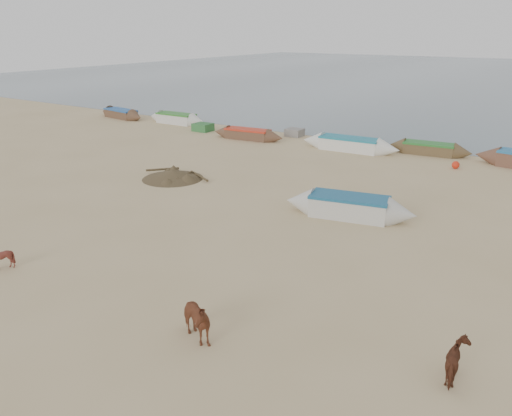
{
  "coord_description": "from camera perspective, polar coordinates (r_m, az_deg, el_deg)",
  "views": [
    {
      "loc": [
        10.08,
        -11.35,
        7.63
      ],
      "look_at": [
        0.0,
        4.0,
        1.0
      ],
      "focal_mm": 35.0,
      "sensor_mm": 36.0,
      "label": 1
    }
  ],
  "objects": [
    {
      "name": "cow_adult",
      "position": [
        13.17,
        -7.15,
        -12.56
      ],
      "size": [
        1.57,
        1.1,
        1.21
      ],
      "primitive_type": "imported",
      "rotation": [
        0.0,
        0.0,
        1.22
      ],
      "color": "brown",
      "rests_on": "ground"
    },
    {
      "name": "beach_clutter",
      "position": [
        32.75,
        21.17,
        5.56
      ],
      "size": [
        46.17,
        3.86,
        0.64
      ],
      "color": "#316D37",
      "rests_on": "ground"
    },
    {
      "name": "debris_pile",
      "position": [
        27.23,
        -9.51,
        3.81
      ],
      "size": [
        3.77,
        3.77,
        0.47
      ],
      "primitive_type": "cone",
      "rotation": [
        0.0,
        0.0,
        0.16
      ],
      "color": "brown",
      "rests_on": "ground"
    },
    {
      "name": "calf_right",
      "position": [
        12.73,
        22.21,
        -16.06
      ],
      "size": [
        1.19,
        1.23,
        0.95
      ],
      "primitive_type": "imported",
      "rotation": [
        0.0,
        0.0,
        2.15
      ],
      "color": "#5B2F1D",
      "rests_on": "ground"
    },
    {
      "name": "ground",
      "position": [
        17.0,
        -7.48,
        -7.02
      ],
      "size": [
        140.0,
        140.0,
        0.0
      ],
      "primitive_type": "plane",
      "color": "tan",
      "rests_on": "ground"
    },
    {
      "name": "waterline_canoes",
      "position": [
        33.74,
        15.29,
        6.81
      ],
      "size": [
        58.33,
        4.72,
        0.94
      ],
      "color": "brown",
      "rests_on": "ground"
    },
    {
      "name": "near_canoe",
      "position": [
        21.63,
        10.58,
        0.17
      ],
      "size": [
        5.74,
        2.44,
        0.95
      ],
      "primitive_type": null,
      "rotation": [
        0.0,
        0.0,
        0.2
      ],
      "color": "beige",
      "rests_on": "ground"
    }
  ]
}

